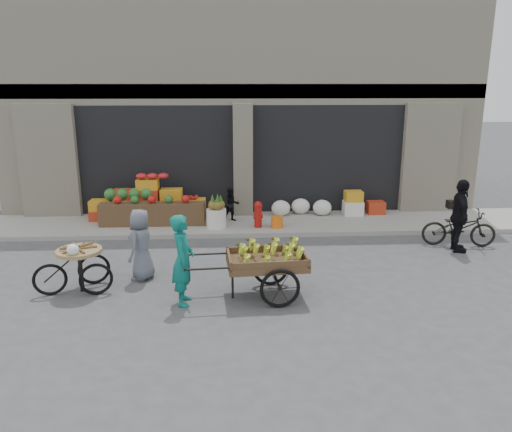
{
  "coord_description": "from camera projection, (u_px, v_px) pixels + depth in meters",
  "views": [
    {
      "loc": [
        -0.4,
        -9.14,
        3.85
      ],
      "look_at": [
        0.16,
        1.06,
        1.1
      ],
      "focal_mm": 35.0,
      "sensor_mm": 36.0,
      "label": 1
    }
  ],
  "objects": [
    {
      "name": "fire_hydrant",
      "position": [
        258.0,
        213.0,
        13.15
      ],
      "size": [
        0.22,
        0.22,
        0.71
      ],
      "color": "#A5140F",
      "rests_on": "sidewalk"
    },
    {
      "name": "banana_cart",
      "position": [
        264.0,
        259.0,
        9.08
      ],
      "size": [
        2.51,
        1.17,
        1.02
      ],
      "rotation": [
        0.0,
        0.0,
        0.07
      ],
      "color": "brown",
      "rests_on": "ground"
    },
    {
      "name": "sidewalk",
      "position": [
        244.0,
        224.0,
        13.78
      ],
      "size": [
        18.0,
        2.2,
        0.12
      ],
      "primitive_type": "cube",
      "color": "gray",
      "rests_on": "ground"
    },
    {
      "name": "bicycle",
      "position": [
        459.0,
        228.0,
        12.03
      ],
      "size": [
        1.8,
        0.9,
        0.9
      ],
      "primitive_type": "imported",
      "rotation": [
        0.0,
        0.0,
        1.39
      ],
      "color": "black",
      "rests_on": "ground"
    },
    {
      "name": "orange_bucket",
      "position": [
        277.0,
        222.0,
        13.19
      ],
      "size": [
        0.32,
        0.32,
        0.3
      ],
      "primitive_type": "cylinder",
      "color": "orange",
      "rests_on": "sidewalk"
    },
    {
      "name": "tricycle_cart",
      "position": [
        80.0,
        263.0,
        9.36
      ],
      "size": [
        1.46,
        1.06,
        0.95
      ],
      "rotation": [
        0.0,
        0.0,
        0.31
      ],
      "color": "#9E7F51",
      "rests_on": "ground"
    },
    {
      "name": "vendor_grey",
      "position": [
        141.0,
        244.0,
        9.93
      ],
      "size": [
        0.66,
        0.81,
        1.44
      ],
      "primitive_type": "imported",
      "rotation": [
        0.0,
        0.0,
        -1.89
      ],
      "color": "slate",
      "rests_on": "ground"
    },
    {
      "name": "building",
      "position": [
        240.0,
        97.0,
        16.71
      ],
      "size": [
        14.0,
        6.45,
        7.0
      ],
      "color": "beige",
      "rests_on": "ground"
    },
    {
      "name": "seated_person",
      "position": [
        231.0,
        205.0,
        13.72
      ],
      "size": [
        0.51,
        0.43,
        0.93
      ],
      "primitive_type": "imported",
      "rotation": [
        0.0,
        0.0,
        0.17
      ],
      "color": "black",
      "rests_on": "sidewalk"
    },
    {
      "name": "right_bay_goods",
      "position": [
        334.0,
        205.0,
        14.4
      ],
      "size": [
        3.35,
        0.6,
        0.7
      ],
      "color": "silver",
      "rests_on": "sidewalk"
    },
    {
      "name": "vendor_woman",
      "position": [
        183.0,
        260.0,
        8.77
      ],
      "size": [
        0.4,
        0.6,
        1.65
      ],
      "primitive_type": "imported",
      "rotation": [
        0.0,
        0.0,
        1.57
      ],
      "color": "#0D6B60",
      "rests_on": "ground"
    },
    {
      "name": "fruit_display",
      "position": [
        154.0,
        201.0,
        13.76
      ],
      "size": [
        3.1,
        1.12,
        1.24
      ],
      "color": "#B03218",
      "rests_on": "sidewalk"
    },
    {
      "name": "ground",
      "position": [
        251.0,
        284.0,
        9.84
      ],
      "size": [
        80.0,
        80.0,
        0.0
      ],
      "primitive_type": "plane",
      "color": "#424244",
      "rests_on": "ground"
    },
    {
      "name": "pineapple_bin",
      "position": [
        216.0,
        218.0,
        13.18
      ],
      "size": [
        0.52,
        0.52,
        0.5
      ],
      "primitive_type": "cylinder",
      "color": "silver",
      "rests_on": "sidewalk"
    },
    {
      "name": "cyclist",
      "position": [
        460.0,
        216.0,
        11.52
      ],
      "size": [
        0.6,
        1.06,
        1.71
      ],
      "primitive_type": "imported",
      "rotation": [
        0.0,
        0.0,
        1.39
      ],
      "color": "black",
      "rests_on": "ground"
    }
  ]
}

